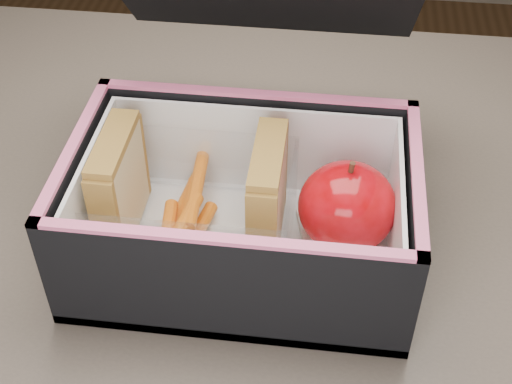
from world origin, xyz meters
TOP-DOWN VIEW (x-y plane):
  - kitchen_table at (0.00, 0.00)m, footprint 1.20×0.80m
  - lunch_bag at (-0.06, -0.00)m, footprint 0.28×0.31m
  - plastic_tub at (-0.10, -0.00)m, footprint 0.17×0.12m
  - sandwich_left at (-0.16, -0.00)m, footprint 0.02×0.08m
  - sandwich_right at (-0.04, -0.00)m, footprint 0.02×0.09m
  - carrot_sticks at (-0.11, -0.01)m, footprint 0.04×0.15m
  - paper_napkin at (0.03, 0.00)m, footprint 0.09×0.09m
  - red_apple at (0.03, 0.00)m, footprint 0.10×0.10m

SIDE VIEW (x-z plane):
  - kitchen_table at x=0.00m, z-range 0.28..1.03m
  - paper_napkin at x=0.03m, z-range 0.76..0.77m
  - carrot_sticks at x=-0.11m, z-range 0.77..0.80m
  - plastic_tub at x=-0.10m, z-range 0.76..0.83m
  - red_apple at x=0.03m, z-range 0.77..0.85m
  - lunch_bag at x=-0.06m, z-range 0.69..0.93m
  - sandwich_left at x=-0.16m, z-range 0.77..0.86m
  - sandwich_right at x=-0.04m, z-range 0.77..0.86m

